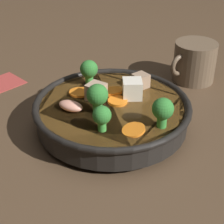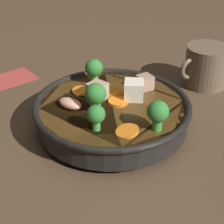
# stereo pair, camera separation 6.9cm
# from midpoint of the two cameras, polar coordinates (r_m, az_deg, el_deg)

# --- Properties ---
(ground_plane) EXTENTS (3.00, 3.00, 0.00)m
(ground_plane) POSITION_cam_midpoint_polar(r_m,az_deg,el_deg) (0.71, 2.79, -2.47)
(ground_plane) COLOR #4C3826
(stirfry_bowl) EXTENTS (0.29, 0.29, 0.11)m
(stirfry_bowl) POSITION_cam_midpoint_polar(r_m,az_deg,el_deg) (0.69, 2.87, 0.11)
(stirfry_bowl) COLOR black
(stirfry_bowl) RESTS_ON ground_plane
(dark_mug) EXTENTS (0.12, 0.10, 0.09)m
(dark_mug) POSITION_cam_midpoint_polar(r_m,az_deg,el_deg) (0.87, 16.37, 6.67)
(dark_mug) COLOR brown
(dark_mug) RESTS_ON ground_plane
(napkin) EXTENTS (0.12, 0.09, 0.00)m
(napkin) POSITION_cam_midpoint_polar(r_m,az_deg,el_deg) (0.90, -13.17, 4.89)
(napkin) COLOR #A33833
(napkin) RESTS_ON ground_plane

